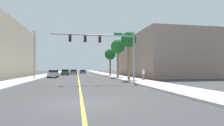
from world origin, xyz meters
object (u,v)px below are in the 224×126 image
car_green (65,72)px  pedestrian (143,74)px  street_lamp (34,52)px  palm_near (129,41)px  palm_far (110,55)px  palm_mid (118,47)px  car_red (66,72)px  car_silver (53,74)px  traffic_signal_mast (107,44)px  car_gray (73,72)px  car_blue (83,72)px

car_green → pedestrian: 28.16m
street_lamp → palm_near: (14.33, -2.89, 1.75)m
palm_far → pedestrian: size_ratio=3.94×
street_lamp → palm_far: size_ratio=1.16×
palm_mid → palm_far: (-0.04, 8.48, -0.94)m
car_red → car_silver: size_ratio=0.99×
palm_mid → traffic_signal_mast: bearing=-107.9°
traffic_signal_mast → car_silver: (-8.12, 15.91, -3.96)m
traffic_signal_mast → pedestrian: 7.89m
car_green → car_silver: 12.87m
palm_near → car_gray: bearing=106.9°
street_lamp → car_gray: street_lamp is taller
street_lamp → car_green: bearing=80.5°
car_red → palm_near: bearing=-69.3°
traffic_signal_mast → car_silver: bearing=117.1°
palm_mid → car_gray: (-9.04, 20.79, -5.32)m
palm_mid → car_red: palm_mid is taller
palm_mid → car_gray: palm_mid is taller
car_red → car_green: car_green is taller
palm_mid → car_green: (-11.05, 14.94, -5.31)m
palm_mid → pedestrian: palm_mid is taller
traffic_signal_mast → car_gray: (-4.59, 34.53, -3.99)m
palm_mid → car_silver: bearing=170.2°
palm_far → car_red: size_ratio=1.49×
car_red → pedestrian: pedestrian is taller
pedestrian → palm_mid: bearing=-77.9°
palm_near → car_red: size_ratio=1.70×
palm_near → palm_mid: 8.48m
palm_near → palm_far: size_ratio=1.14×
car_silver → pedestrian: size_ratio=2.67×
car_red → car_gray: bearing=-39.3°
palm_mid → car_blue: size_ratio=1.71×
car_silver → car_green: bearing=-96.8°
traffic_signal_mast → car_green: 29.70m
palm_near → palm_far: palm_near is taller
palm_mid → car_blue: (-6.04, 28.49, -5.38)m
car_red → car_green: size_ratio=0.96×
car_red → pedestrian: bearing=-67.7°
car_silver → palm_near: bearing=139.4°
pedestrian → car_silver: bearing=-37.8°
traffic_signal_mast → car_gray: bearing=97.6°
car_silver → car_blue: bearing=-103.9°
palm_near → car_gray: (-8.87, 29.27, -5.31)m
traffic_signal_mast → palm_mid: size_ratio=1.36×
palm_far → pedestrian: 19.24m
traffic_signal_mast → car_green: traffic_signal_mast is taller
car_gray → car_green: 6.18m
palm_far → car_gray: palm_far is taller
street_lamp → car_silver: size_ratio=1.72×
traffic_signal_mast → palm_mid: 14.50m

